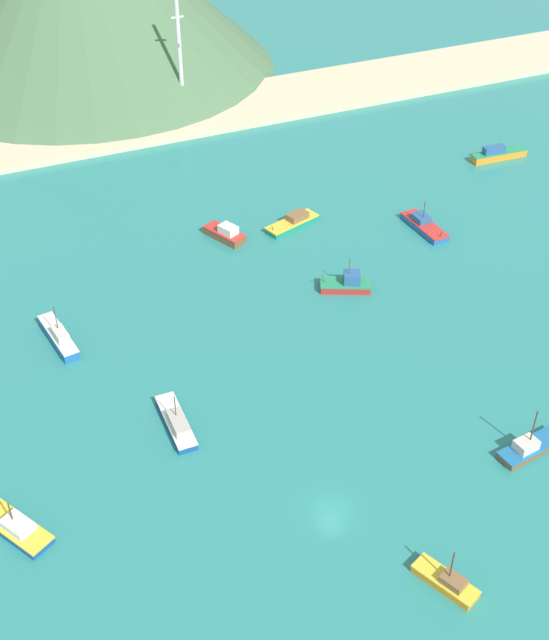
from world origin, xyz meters
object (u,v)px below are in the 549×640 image
at_px(fishing_boat_5, 225,233).
at_px(fishing_boat_8, 347,283).
at_px(fishing_boat_1, 498,154).
at_px(fishing_boat_14, 177,423).
at_px(fishing_boat_11, 530,447).
at_px(radio_tower, 180,57).
at_px(fishing_boat_7, 12,525).
at_px(fishing_boat_12, 447,581).
at_px(fishing_boat_3, 293,222).
at_px(fishing_boat_6, 59,337).
at_px(fishing_boat_4, 424,225).

height_order(fishing_boat_5, fishing_boat_8, fishing_boat_8).
bearing_deg(fishing_boat_1, fishing_boat_14, -150.51).
xyz_separation_m(fishing_boat_11, radio_tower, (-7.57, 101.53, 11.40)).
bearing_deg(fishing_boat_8, fishing_boat_1, 30.03).
bearing_deg(fishing_boat_8, fishing_boat_5, 120.02).
bearing_deg(fishing_boat_1, fishing_boat_7, -152.40).
relative_size(fishing_boat_5, fishing_boat_12, 1.07).
distance_m(fishing_boat_8, fishing_boat_14, 35.54).
height_order(fishing_boat_3, fishing_boat_11, fishing_boat_11).
height_order(fishing_boat_14, radio_tower, radio_tower).
distance_m(fishing_boat_5, fishing_boat_8, 22.48).
distance_m(fishing_boat_5, fishing_boat_7, 59.62).
relative_size(fishing_boat_3, fishing_boat_14, 1.01).
bearing_deg(fishing_boat_6, fishing_boat_4, 5.36).
bearing_deg(fishing_boat_12, fishing_boat_1, 52.05).
xyz_separation_m(fishing_boat_3, radio_tower, (-2.91, 46.10, 11.41)).
height_order(fishing_boat_1, fishing_boat_4, fishing_boat_4).
height_order(fishing_boat_7, radio_tower, radio_tower).
bearing_deg(fishing_boat_5, fishing_boat_7, -132.46).
distance_m(fishing_boat_3, fishing_boat_5, 11.27).
height_order(fishing_boat_1, fishing_boat_3, fishing_boat_1).
bearing_deg(fishing_boat_8, fishing_boat_4, 27.43).
xyz_separation_m(fishing_boat_4, fishing_boat_7, (-70.18, -34.22, -0.05)).
relative_size(fishing_boat_4, fishing_boat_12, 1.36).
bearing_deg(fishing_boat_5, fishing_boat_6, -152.36).
xyz_separation_m(fishing_boat_11, fishing_boat_12, (-18.42, -11.55, -0.06)).
relative_size(fishing_boat_6, fishing_boat_12, 1.43).
bearing_deg(fishing_boat_4, fishing_boat_6, -174.64).
bearing_deg(fishing_boat_11, fishing_boat_5, 105.80).
height_order(fishing_boat_6, fishing_boat_14, fishing_boat_6).
relative_size(fishing_boat_4, fishing_boat_8, 1.24).
xyz_separation_m(fishing_boat_7, fishing_boat_12, (37.73, -23.73, 0.01)).
bearing_deg(fishing_boat_4, fishing_boat_3, 154.22).
height_order(fishing_boat_1, fishing_boat_12, fishing_boat_12).
relative_size(fishing_boat_6, fishing_boat_11, 1.15).
relative_size(fishing_boat_12, fishing_boat_14, 0.74).
distance_m(fishing_boat_3, fishing_boat_12, 68.37).
relative_size(fishing_boat_3, fishing_boat_8, 1.24).
relative_size(fishing_boat_3, fishing_boat_4, 1.00).
distance_m(fishing_boat_4, fishing_boat_7, 78.08).
distance_m(fishing_boat_1, fishing_boat_14, 85.73).
distance_m(fishing_boat_7, fishing_boat_14, 21.64).
bearing_deg(fishing_boat_11, fishing_boat_8, 97.22).
relative_size(fishing_boat_5, fishing_boat_8, 0.97).
bearing_deg(fishing_boat_4, fishing_boat_5, 161.92).
bearing_deg(fishing_boat_11, fishing_boat_14, 151.30).
bearing_deg(fishing_boat_11, radio_tower, 94.26).
height_order(fishing_boat_8, fishing_boat_14, fishing_boat_8).
height_order(fishing_boat_1, fishing_boat_8, fishing_boat_8).
bearing_deg(fishing_boat_8, fishing_boat_3, 90.03).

